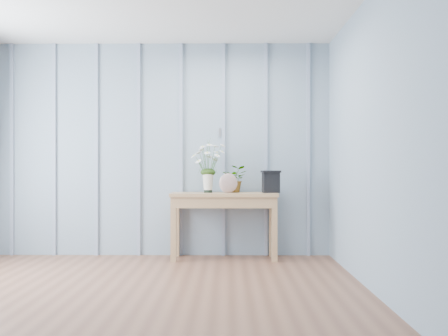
{
  "coord_description": "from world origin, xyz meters",
  "views": [
    {
      "loc": [
        0.81,
        -3.93,
        1.04
      ],
      "look_at": [
        0.76,
        1.94,
        1.03
      ],
      "focal_mm": 42.0,
      "sensor_mm": 36.0,
      "label": 1
    }
  ],
  "objects_px": {
    "sideboard": "(224,203)",
    "carved_box": "(271,181)",
    "daisy_vase": "(208,160)",
    "felt_disc_vessel": "(228,183)"
  },
  "relations": [
    {
      "from": "sideboard",
      "to": "daisy_vase",
      "type": "distance_m",
      "value": 0.52
    },
    {
      "from": "sideboard",
      "to": "carved_box",
      "type": "distance_m",
      "value": 0.58
    },
    {
      "from": "daisy_vase",
      "to": "carved_box",
      "type": "distance_m",
      "value": 0.75
    },
    {
      "from": "sideboard",
      "to": "felt_disc_vessel",
      "type": "relative_size",
      "value": 5.45
    },
    {
      "from": "carved_box",
      "to": "felt_disc_vessel",
      "type": "bearing_deg",
      "value": -176.38
    },
    {
      "from": "sideboard",
      "to": "felt_disc_vessel",
      "type": "bearing_deg",
      "value": -31.99
    },
    {
      "from": "sideboard",
      "to": "carved_box",
      "type": "relative_size",
      "value": 4.77
    },
    {
      "from": "felt_disc_vessel",
      "to": "carved_box",
      "type": "xyz_separation_m",
      "value": [
        0.48,
        0.03,
        0.02
      ]
    },
    {
      "from": "sideboard",
      "to": "carved_box",
      "type": "height_order",
      "value": "carved_box"
    },
    {
      "from": "sideboard",
      "to": "carved_box",
      "type": "bearing_deg",
      "value": -0.03
    }
  ]
}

